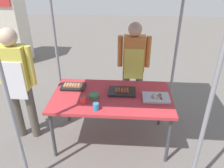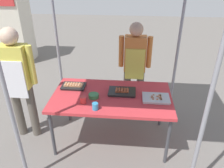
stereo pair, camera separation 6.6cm
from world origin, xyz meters
TOP-DOWN VIEW (x-y plane):
  - ground_plane at (0.00, 0.00)m, footprint 18.00×18.00m
  - stall_table at (0.00, 0.00)m, footprint 1.60×0.90m
  - tray_grilled_sausages at (0.13, 0.09)m, footprint 0.37×0.26m
  - tray_meat_skewers at (0.58, -0.04)m, footprint 0.35×0.26m
  - tray_pork_links at (-0.56, 0.18)m, footprint 0.34×0.22m
  - condiment_bowl at (-0.23, -0.07)m, footprint 0.14×0.14m
  - drink_cup_near_edge at (-0.17, -0.34)m, footprint 0.07×0.07m
  - drink_cup_by_wok at (-0.35, -0.20)m, footprint 0.08×0.08m
  - vendor_woman at (0.30, 0.78)m, footprint 0.52×0.23m
  - customer_nearby at (-1.26, -0.00)m, footprint 0.52×0.23m
  - neighbor_stall_left at (-2.87, 2.85)m, footprint 0.95×0.70m

SIDE VIEW (x-z plane):
  - ground_plane at x=0.00m, z-range 0.00..0.00m
  - stall_table at x=0.00m, z-range 0.32..1.07m
  - tray_meat_skewers at x=0.58m, z-range 0.75..0.79m
  - tray_grilled_sausages at x=0.13m, z-range 0.74..0.80m
  - tray_pork_links at x=-0.56m, z-range 0.74..0.80m
  - condiment_bowl at x=-0.23m, z-range 0.75..0.80m
  - drink_cup_by_wok at x=-0.35m, z-range 0.75..0.83m
  - drink_cup_near_edge at x=-0.17m, z-range 0.75..0.84m
  - vendor_woman at x=0.30m, z-range 0.14..1.70m
  - customer_nearby at x=-1.26m, z-range 0.15..1.80m
  - neighbor_stall_left at x=-2.87m, z-range 0.00..2.06m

